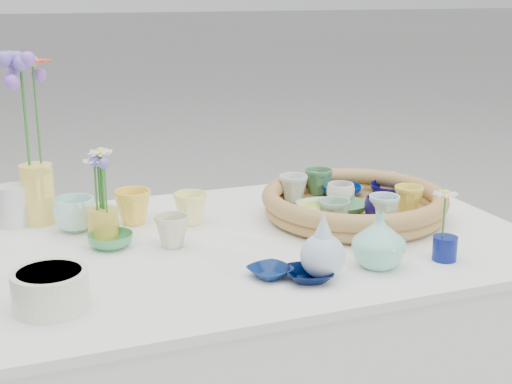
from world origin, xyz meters
name	(u,v)px	position (x,y,z in m)	size (l,w,h in m)	color
wicker_tray	(354,203)	(0.28, 0.05, 0.80)	(0.47, 0.47, 0.08)	#A37647
tray_ceramic_0	(342,191)	(0.31, 0.17, 0.80)	(0.11, 0.11, 0.03)	navy
tray_ceramic_1	(391,190)	(0.44, 0.13, 0.80)	(0.11, 0.11, 0.04)	#09073D
tray_ceramic_2	(408,199)	(0.40, -0.01, 0.82)	(0.07, 0.07, 0.07)	yellow
tray_ceramic_3	(343,208)	(0.24, 0.04, 0.80)	(0.12, 0.12, 0.03)	#438953
tray_ceramic_4	(334,214)	(0.17, -0.06, 0.82)	(0.08, 0.08, 0.07)	#83B090
tray_ceramic_5	(319,208)	(0.19, 0.06, 0.80)	(0.11, 0.11, 0.03)	#93C2B4
tray_ceramic_6	(293,188)	(0.17, 0.19, 0.82)	(0.08, 0.08, 0.07)	silver
tray_ceramic_7	(341,194)	(0.27, 0.11, 0.81)	(0.07, 0.07, 0.06)	silver
tray_ceramic_8	(349,191)	(0.34, 0.19, 0.79)	(0.08, 0.08, 0.02)	#97CFEF
tray_ceramic_9	(380,209)	(0.30, -0.05, 0.81)	(0.08, 0.08, 0.06)	#120B4B
tray_ceramic_10	(317,212)	(0.17, 0.03, 0.80)	(0.10, 0.10, 0.03)	#FCFF6A
tray_ceramic_11	(384,209)	(0.30, -0.06, 0.82)	(0.08, 0.08, 0.07)	#B7ECE8
tray_ceramic_12	(318,182)	(0.26, 0.22, 0.82)	(0.08, 0.08, 0.07)	#3C7445
loose_ceramic_0	(133,207)	(-0.26, 0.21, 0.81)	(0.09, 0.09, 0.09)	yellow
loose_ceramic_1	(190,208)	(-0.12, 0.15, 0.80)	(0.09, 0.09, 0.08)	#FDF489
loose_ceramic_2	(111,240)	(-0.34, 0.05, 0.78)	(0.10, 0.10, 0.03)	#3C9353
loose_ceramic_3	(172,231)	(-0.21, 0.01, 0.80)	(0.08, 0.08, 0.07)	beige
loose_ceramic_4	(270,272)	(-0.07, -0.24, 0.78)	(0.09, 0.09, 0.02)	#071E51
loose_ceramic_5	(75,214)	(-0.40, 0.20, 0.81)	(0.10, 0.10, 0.08)	#B5EEDD
loose_ceramic_6	(310,275)	(0.00, -0.28, 0.78)	(0.10, 0.10, 0.02)	black
fluted_bowl	(51,290)	(-0.50, -0.23, 0.80)	(0.14, 0.14, 0.07)	beige
bud_vase_paleblue	(323,245)	(0.03, -0.28, 0.84)	(0.09, 0.09, 0.14)	#AEC2D7
bud_vase_seafoam	(379,240)	(0.17, -0.26, 0.82)	(0.11, 0.11, 0.12)	#85D3B7
bud_vase_cobalt	(445,248)	(0.32, -0.28, 0.79)	(0.05, 0.05, 0.05)	navy
single_daisy	(444,215)	(0.32, -0.28, 0.87)	(0.06, 0.06, 0.12)	white
tall_vase_yellow	(38,194)	(-0.48, 0.29, 0.84)	(0.08, 0.08, 0.15)	#FFDF59
gerbera	(37,113)	(-0.46, 0.30, 1.04)	(0.10, 0.10, 0.27)	red
hydrangea	(25,119)	(-0.49, 0.30, 1.03)	(0.09, 0.09, 0.32)	#6D5ABA
white_pitcher	(13,206)	(-0.54, 0.29, 0.82)	(0.11, 0.08, 0.10)	silver
daisy_cup	(104,225)	(-0.35, 0.11, 0.80)	(0.07, 0.07, 0.08)	gold
daisy_posy	(101,176)	(-0.35, 0.10, 0.92)	(0.08, 0.08, 0.16)	white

